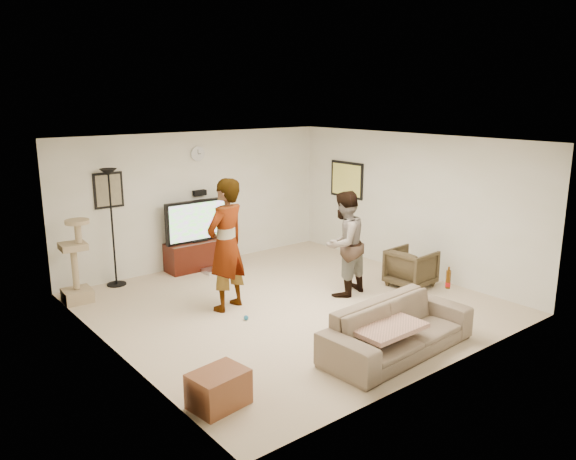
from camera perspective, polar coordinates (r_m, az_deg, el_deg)
floor at (r=8.67m, az=0.26°, el=-7.65°), size 5.50×5.50×0.02m
ceiling at (r=8.11m, az=0.28°, el=9.20°), size 5.50×5.50×0.02m
wall_back at (r=10.54m, az=-9.17°, el=3.12°), size 5.50×0.04×2.50m
wall_front at (r=6.47m, az=15.79°, el=-3.83°), size 5.50×0.04×2.50m
wall_left at (r=6.97m, az=-17.64°, el=-2.72°), size 0.04×5.50×2.50m
wall_right at (r=10.22m, az=12.38°, el=2.65°), size 0.04×5.50×2.50m
wall_clock at (r=10.39m, az=-9.27°, el=7.71°), size 0.26×0.04×0.26m
wall_speaker at (r=10.46m, az=-9.04°, el=3.78°), size 0.25×0.10×0.10m
picture_back at (r=9.75m, az=-17.91°, el=3.89°), size 0.42×0.03×0.52m
picture_right at (r=11.22m, az=6.03°, el=5.14°), size 0.03×0.78×0.62m
tv_stand at (r=10.48m, az=-9.07°, el=-2.49°), size 1.25×0.45×0.52m
console_box at (r=10.25m, az=-7.53°, el=-4.12°), size 0.40×0.30×0.07m
tv at (r=10.32m, az=-9.21°, el=0.94°), size 1.29×0.08×0.76m
tv_screen at (r=10.28m, az=-9.08°, el=0.90°), size 1.19×0.01×0.67m
floor_lamp at (r=9.69m, az=-17.54°, el=0.18°), size 0.32×0.32×1.98m
cat_tree at (r=9.17m, az=-21.04°, el=-2.99°), size 0.45×0.45×1.31m
person_left at (r=8.25m, az=-6.35°, el=-1.52°), size 0.83×0.67×1.98m
person_right at (r=8.88m, az=5.74°, el=-1.41°), size 0.93×0.78×1.69m
sofa at (r=7.16m, az=11.20°, el=-9.87°), size 2.18×0.95×0.62m
throw_blanket at (r=6.92m, az=9.76°, el=-9.65°), size 0.91×0.71×0.06m
beer_bottle at (r=7.74m, az=16.08°, el=-4.88°), size 0.06×0.06×0.25m
armchair at (r=9.59m, az=12.49°, el=-3.79°), size 0.75×0.73×0.64m
side_table at (r=6.00m, az=-7.12°, el=-15.84°), size 0.62×0.50×0.38m
toy_ball at (r=8.09m, az=-4.31°, el=-8.95°), size 0.07×0.07×0.07m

